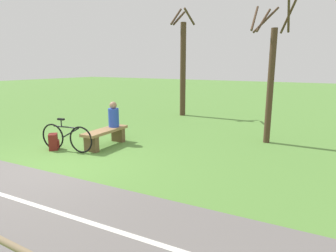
# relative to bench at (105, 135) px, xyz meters

# --- Properties ---
(ground_plane) EXTENTS (80.00, 80.00, 0.00)m
(ground_plane) POSITION_rel_bench_xyz_m (1.90, 0.18, -0.35)
(ground_plane) COLOR #548438
(paved_path) EXTENTS (5.15, 36.08, 0.02)m
(paved_path) POSITION_rel_bench_xyz_m (3.19, 4.18, -0.34)
(paved_path) COLOR #66605E
(paved_path) RESTS_ON ground_plane
(path_centre_line) EXTENTS (2.52, 31.92, 0.00)m
(path_centre_line) POSITION_rel_bench_xyz_m (3.19, 4.18, -0.33)
(path_centre_line) COLOR silver
(path_centre_line) RESTS_ON paved_path
(bench) EXTENTS (1.65, 0.58, 0.51)m
(bench) POSITION_rel_bench_xyz_m (0.00, 0.00, 0.00)
(bench) COLOR #937047
(bench) RESTS_ON ground_plane
(person_seated) EXTENTS (0.34, 0.34, 0.78)m
(person_seated) POSITION_rel_bench_xyz_m (-0.41, -0.03, 0.51)
(person_seated) COLOR #2847B7
(person_seated) RESTS_ON bench
(bicycle) EXTENTS (0.34, 1.70, 0.92)m
(bicycle) POSITION_rel_bench_xyz_m (0.93, -0.58, 0.05)
(bicycle) COLOR black
(bicycle) RESTS_ON ground_plane
(backpack) EXTENTS (0.39, 0.39, 0.46)m
(backpack) POSITION_rel_bench_xyz_m (1.03, -1.02, -0.12)
(backpack) COLOR maroon
(backpack) RESTS_ON ground_plane
(tree_by_path) EXTENTS (0.92, 0.94, 4.96)m
(tree_by_path) POSITION_rel_bench_xyz_m (-5.95, -0.64, 1.97)
(tree_by_path) COLOR #473323
(tree_by_path) RESTS_ON ground_plane
(tree_near_bench) EXTENTS (1.30, 1.25, 4.15)m
(tree_near_bench) POSITION_rel_bench_xyz_m (-2.94, 3.96, 1.70)
(tree_near_bench) COLOR #473323
(tree_near_bench) RESTS_ON ground_plane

